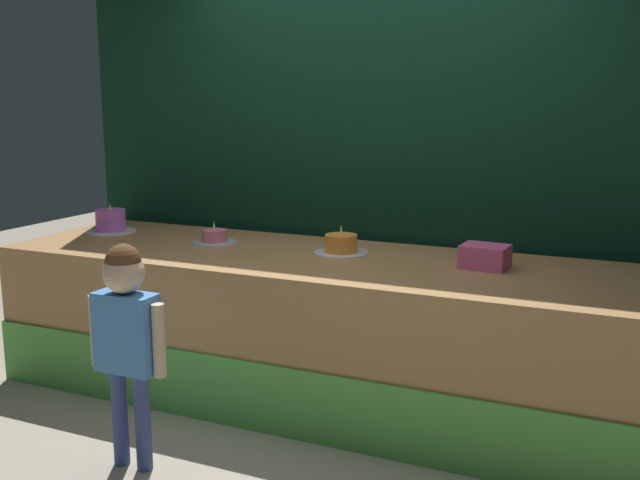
% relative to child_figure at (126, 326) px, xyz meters
% --- Properties ---
extents(ground_plane, '(12.00, 12.00, 0.00)m').
position_rel_child_figure_xyz_m(ground_plane, '(0.53, 0.57, -0.69)').
color(ground_plane, '#ADA38E').
extents(stage_platform, '(3.86, 1.11, 0.82)m').
position_rel_child_figure_xyz_m(stage_platform, '(0.53, 1.11, -0.28)').
color(stage_platform, '#B27F4C').
rests_on(stage_platform, ground_plane).
extents(curtain_backdrop, '(4.15, 0.08, 2.85)m').
position_rel_child_figure_xyz_m(curtain_backdrop, '(0.53, 1.76, 0.74)').
color(curtain_backdrop, black).
rests_on(curtain_backdrop, ground_plane).
extents(child_figure, '(0.41, 0.19, 1.06)m').
position_rel_child_figure_xyz_m(child_figure, '(0.00, 0.00, 0.00)').
color(child_figure, '#3F4C8C').
rests_on(child_figure, ground_plane).
extents(pink_box, '(0.25, 0.21, 0.12)m').
position_rel_child_figure_xyz_m(pink_box, '(1.35, 1.21, 0.20)').
color(pink_box, '#EA5B97').
rests_on(pink_box, stage_platform).
extents(cake_left, '(0.32, 0.32, 0.19)m').
position_rel_child_figure_xyz_m(cake_left, '(-1.11, 1.24, 0.21)').
color(cake_left, white).
rests_on(cake_left, stage_platform).
extents(cake_center, '(0.27, 0.27, 0.14)m').
position_rel_child_figure_xyz_m(cake_center, '(-0.29, 1.20, 0.17)').
color(cake_center, silver).
rests_on(cake_center, stage_platform).
extents(cake_right, '(0.31, 0.31, 0.17)m').
position_rel_child_figure_xyz_m(cake_right, '(0.53, 1.24, 0.19)').
color(cake_right, white).
rests_on(cake_right, stage_platform).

